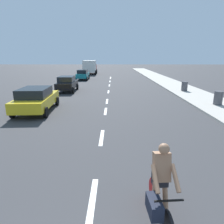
% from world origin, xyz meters
% --- Properties ---
extents(ground_plane, '(160.00, 160.00, 0.00)m').
position_xyz_m(ground_plane, '(0.00, 20.00, 0.00)').
color(ground_plane, '#38383A').
extents(sidewalk_strip, '(3.60, 80.00, 0.14)m').
position_xyz_m(sidewalk_strip, '(8.09, 22.00, 0.07)').
color(sidewalk_strip, '#B2ADA3').
rests_on(sidewalk_strip, ground).
extents(lane_stripe_1, '(0.16, 1.80, 0.01)m').
position_xyz_m(lane_stripe_1, '(0.00, 3.66, 0.00)').
color(lane_stripe_1, white).
rests_on(lane_stripe_1, ground).
extents(lane_stripe_2, '(0.16, 1.80, 0.01)m').
position_xyz_m(lane_stripe_2, '(0.00, 7.71, 0.00)').
color(lane_stripe_2, white).
rests_on(lane_stripe_2, ground).
extents(lane_stripe_3, '(0.16, 1.80, 0.01)m').
position_xyz_m(lane_stripe_3, '(0.00, 12.15, 0.00)').
color(lane_stripe_3, white).
rests_on(lane_stripe_3, ground).
extents(lane_stripe_4, '(0.16, 1.80, 0.01)m').
position_xyz_m(lane_stripe_4, '(0.00, 15.21, 0.00)').
color(lane_stripe_4, white).
rests_on(lane_stripe_4, ground).
extents(lane_stripe_5, '(0.16, 1.80, 0.01)m').
position_xyz_m(lane_stripe_5, '(0.00, 19.80, 0.00)').
color(lane_stripe_5, white).
rests_on(lane_stripe_5, ground).
extents(lane_stripe_6, '(0.16, 1.80, 0.01)m').
position_xyz_m(lane_stripe_6, '(0.00, 24.61, 0.00)').
color(lane_stripe_6, white).
rests_on(lane_stripe_6, ground).
extents(lane_stripe_7, '(0.16, 1.80, 0.01)m').
position_xyz_m(lane_stripe_7, '(0.00, 28.93, 0.00)').
color(lane_stripe_7, white).
rests_on(lane_stripe_7, ground).
extents(lane_stripe_8, '(0.16, 1.80, 0.01)m').
position_xyz_m(lane_stripe_8, '(0.00, 33.08, 0.00)').
color(lane_stripe_8, white).
rests_on(lane_stripe_8, ground).
extents(lane_stripe_9, '(0.16, 1.80, 0.01)m').
position_xyz_m(lane_stripe_9, '(0.00, 34.95, 0.00)').
color(lane_stripe_9, white).
rests_on(lane_stripe_9, ground).
extents(cyclist, '(0.65, 1.71, 1.82)m').
position_xyz_m(cyclist, '(1.48, 3.03, 0.83)').
color(cyclist, black).
rests_on(cyclist, ground).
extents(parked_car_yellow, '(2.32, 4.68, 1.57)m').
position_xyz_m(parked_car_yellow, '(-4.51, 12.13, 0.84)').
color(parked_car_yellow, gold).
rests_on(parked_car_yellow, ground).
extents(parked_car_black, '(1.91, 3.99, 1.57)m').
position_xyz_m(parked_car_black, '(-4.30, 20.03, 0.84)').
color(parked_car_black, black).
rests_on(parked_car_black, ground).
extents(parked_car_teal, '(1.79, 3.83, 1.57)m').
position_xyz_m(parked_car_teal, '(-4.31, 30.91, 0.83)').
color(parked_car_teal, '#14727A').
rests_on(parked_car_teal, ground).
extents(delivery_truck, '(2.76, 6.28, 2.80)m').
position_xyz_m(delivery_truck, '(-4.39, 41.67, 1.50)').
color(delivery_truck, maroon).
rests_on(delivery_truck, ground).
extents(trash_bin_near, '(0.60, 0.60, 0.98)m').
position_xyz_m(trash_bin_near, '(8.05, 13.53, 0.63)').
color(trash_bin_near, '#47474C').
rests_on(trash_bin_near, sidewalk_strip).
extents(trash_bin_far, '(0.60, 0.60, 0.94)m').
position_xyz_m(trash_bin_far, '(7.73, 19.60, 0.61)').
color(trash_bin_far, '#47474C').
rests_on(trash_bin_far, sidewalk_strip).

